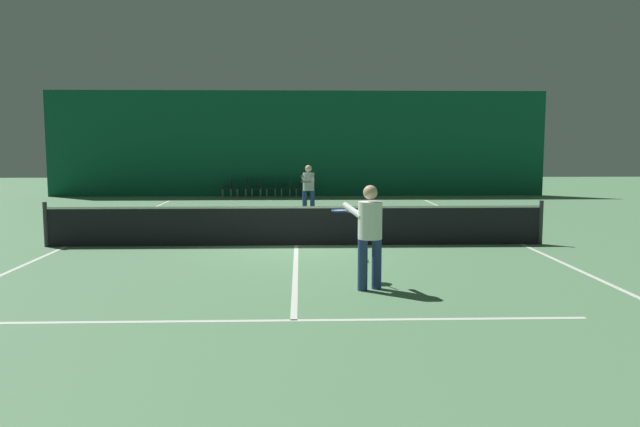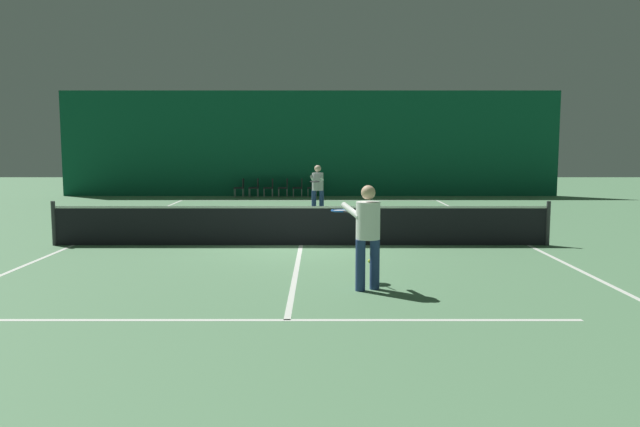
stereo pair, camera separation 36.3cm
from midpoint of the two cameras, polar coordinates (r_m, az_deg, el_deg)
name	(u,v)px [view 2 (the right image)]	position (r m, az deg, el deg)	size (l,w,h in m)	color
ground_plane	(299,245)	(15.06, -1.25, -2.93)	(60.00, 60.00, 0.00)	#56845B
backdrop_curtain	(308,144)	(28.98, -0.75, 6.40)	(23.00, 0.12, 4.85)	#0F5138
court_line_baseline_far	(307,200)	(26.87, -0.79, 1.22)	(11.00, 0.10, 0.00)	silver
court_line_service_far	(305,215)	(21.40, -0.94, -0.12)	(8.25, 0.10, 0.00)	silver
court_line_service_near	(285,320)	(8.81, -2.03, -9.72)	(8.25, 0.10, 0.00)	silver
court_line_sideline_left	(71,245)	(16.13, -21.21, -2.73)	(0.10, 23.80, 0.00)	silver
court_line_sideline_right	(526,245)	(15.94, 18.95, -2.75)	(0.10, 23.80, 0.00)	silver
court_line_centre	(299,245)	(15.06, -1.25, -2.92)	(0.10, 12.80, 0.00)	silver
tennis_net	(299,224)	(14.99, -1.26, -1.00)	(12.00, 0.10, 1.07)	black
player_near	(365,229)	(10.44, 5.10, -1.43)	(0.93, 1.41, 1.76)	navy
player_far	(316,186)	(21.37, 0.07, 2.53)	(0.49, 1.39, 1.70)	navy
courtside_chair_0	(239,186)	(28.70, -7.10, 2.48)	(0.44, 0.44, 0.84)	#99999E
courtside_chair_1	(253,186)	(28.63, -5.77, 2.48)	(0.44, 0.44, 0.84)	#99999E
courtside_chair_2	(268,186)	(28.57, -4.43, 2.49)	(0.44, 0.44, 0.84)	#99999E
courtside_chair_3	(282,186)	(28.53, -3.09, 2.49)	(0.44, 0.44, 0.84)	#99999E
courtside_chair_4	(297,186)	(28.50, -1.74, 2.50)	(0.44, 0.44, 0.84)	#99999E
courtside_chair_5	(312,186)	(28.49, -0.39, 2.50)	(0.44, 0.44, 0.84)	#99999E
tennis_ball	(367,261)	(12.96, 5.16, -4.34)	(0.07, 0.07, 0.07)	#D1DB33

